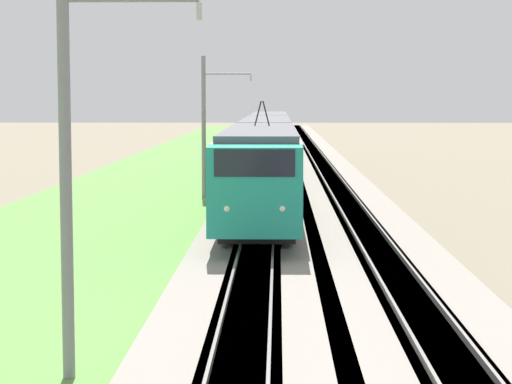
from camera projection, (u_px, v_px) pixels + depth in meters
ballast_main at (267, 182)px, 60.28m from camera, size 240.00×4.40×0.30m
ballast_adjacent at (331, 182)px, 60.20m from camera, size 240.00×4.40×0.30m
track_main at (267, 181)px, 60.28m from camera, size 240.00×1.57×0.45m
track_adjacent at (331, 181)px, 60.20m from camera, size 240.00×1.57×0.45m
grass_verge at (153, 183)px, 60.44m from camera, size 240.00×10.66×0.12m
passenger_train at (267, 145)px, 60.18m from camera, size 61.18×3.02×5.06m
catenary_mast_near at (69, 163)px, 17.73m from camera, size 0.22×2.56×7.79m
catenary_mast_mid at (205, 126)px, 50.66m from camera, size 0.22×2.56×7.30m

